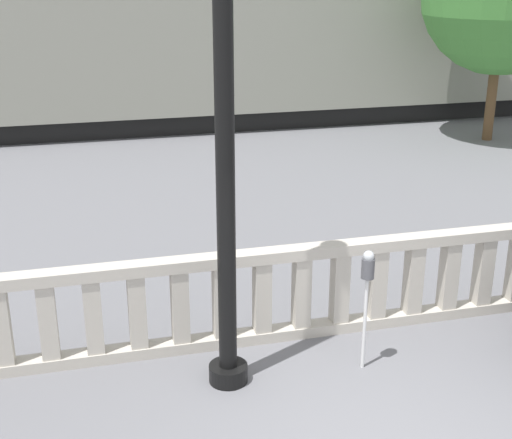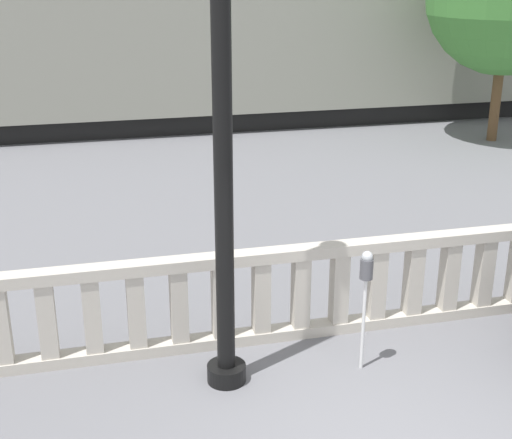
# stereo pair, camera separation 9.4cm
# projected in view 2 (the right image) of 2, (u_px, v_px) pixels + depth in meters

# --- Properties ---
(balustrade) EXTENTS (12.97, 0.24, 1.20)m
(balustrade) POSITION_uv_depth(u_px,v_px,m) (301.00, 292.00, 8.78)
(balustrade) COLOR #BCB5A8
(balustrade) RESTS_ON ground
(lamppost) EXTENTS (0.44, 0.44, 5.65)m
(lamppost) POSITION_uv_depth(u_px,v_px,m) (223.00, 144.00, 7.08)
(lamppost) COLOR black
(lamppost) RESTS_ON ground
(parking_meter) EXTENTS (0.15, 0.15, 1.46)m
(parking_meter) POSITION_uv_depth(u_px,v_px,m) (366.00, 278.00, 7.88)
(parking_meter) COLOR silver
(parking_meter) RESTS_ON ground
(train_near) EXTENTS (29.13, 3.04, 4.21)m
(train_near) POSITION_uv_depth(u_px,v_px,m) (128.00, 60.00, 19.47)
(train_near) COLOR black
(train_near) RESTS_ON ground
(train_far) EXTENTS (28.58, 2.80, 4.20)m
(train_far) POSITION_uv_depth(u_px,v_px,m) (228.00, 32.00, 27.32)
(train_far) COLOR black
(train_far) RESTS_ON ground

